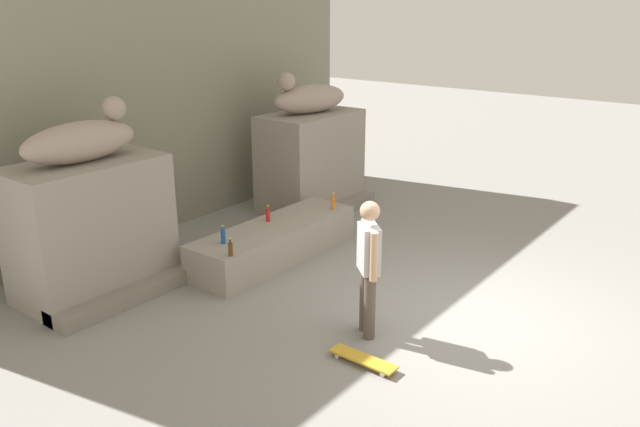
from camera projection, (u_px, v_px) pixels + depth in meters
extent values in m
plane|color=gray|center=(466.00, 319.00, 7.91)|extent=(40.00, 40.00, 0.00)
cube|color=gray|center=(150.00, 69.00, 10.49)|extent=(9.17, 0.60, 5.42)
cube|color=gray|center=(91.00, 228.00, 8.41)|extent=(2.01, 1.13, 1.83)
cube|color=gray|center=(311.00, 161.00, 11.93)|extent=(2.01, 1.13, 1.83)
ellipsoid|color=#A79286|center=(80.00, 142.00, 8.04)|extent=(1.61, 0.58, 0.52)
sphere|color=#A79286|center=(114.00, 108.00, 8.34)|extent=(0.32, 0.32, 0.32)
ellipsoid|color=#A79286|center=(310.00, 99.00, 11.56)|extent=(1.68, 0.87, 0.52)
sphere|color=#A79286|center=(286.00, 82.00, 11.10)|extent=(0.32, 0.32, 0.32)
cube|color=gray|center=(275.00, 241.00, 9.69)|extent=(2.96, 0.89, 0.55)
cylinder|color=brown|center=(365.00, 299.00, 7.52)|extent=(0.14, 0.14, 0.82)
cylinder|color=brown|center=(370.00, 307.00, 7.33)|extent=(0.14, 0.14, 0.82)
cube|color=silver|center=(369.00, 249.00, 7.21)|extent=(0.39, 0.40, 0.56)
sphere|color=tan|center=(370.00, 211.00, 7.06)|extent=(0.23, 0.23, 0.23)
cylinder|color=tan|center=(364.00, 242.00, 7.42)|extent=(0.09, 0.09, 0.58)
cylinder|color=tan|center=(374.00, 257.00, 7.00)|extent=(0.09, 0.09, 0.58)
cube|color=gold|center=(363.00, 359.00, 6.90)|extent=(0.20, 0.80, 0.02)
cylinder|color=white|center=(390.00, 368.00, 6.79)|extent=(0.03, 0.06, 0.06)
cylinder|color=white|center=(383.00, 374.00, 6.68)|extent=(0.03, 0.06, 0.06)
cylinder|color=white|center=(345.00, 350.00, 7.14)|extent=(0.03, 0.06, 0.06)
cylinder|color=white|center=(337.00, 356.00, 7.03)|extent=(0.03, 0.06, 0.06)
cylinder|color=orange|center=(333.00, 203.00, 10.28)|extent=(0.06, 0.06, 0.21)
cylinder|color=orange|center=(333.00, 195.00, 10.24)|extent=(0.03, 0.03, 0.06)
cylinder|color=yellow|center=(333.00, 193.00, 10.23)|extent=(0.03, 0.03, 0.01)
cylinder|color=#194C99|center=(223.00, 237.00, 8.83)|extent=(0.07, 0.07, 0.20)
cylinder|color=#194C99|center=(223.00, 228.00, 8.78)|extent=(0.03, 0.03, 0.06)
cylinder|color=yellow|center=(223.00, 226.00, 8.77)|extent=(0.04, 0.04, 0.01)
cylinder|color=red|center=(268.00, 215.00, 9.72)|extent=(0.07, 0.07, 0.19)
cylinder|color=red|center=(268.00, 208.00, 9.68)|extent=(0.03, 0.03, 0.06)
cylinder|color=yellow|center=(268.00, 206.00, 9.67)|extent=(0.04, 0.04, 0.01)
cylinder|color=#593314|center=(230.00, 249.00, 8.41)|extent=(0.06, 0.06, 0.18)
cylinder|color=#593314|center=(230.00, 241.00, 8.37)|extent=(0.03, 0.03, 0.06)
cylinder|color=yellow|center=(230.00, 238.00, 8.35)|extent=(0.03, 0.03, 0.01)
cube|color=gray|center=(248.00, 243.00, 10.09)|extent=(6.72, 0.50, 0.20)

